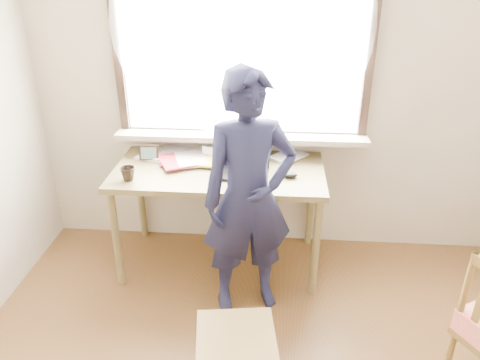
# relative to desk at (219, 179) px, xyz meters

# --- Properties ---
(room_shell) EXTENTS (3.52, 4.02, 2.61)m
(room_shell) POSITION_rel_desk_xyz_m (0.31, -1.43, 0.93)
(room_shell) COLOR #BDB098
(room_shell) RESTS_ON ground
(desk) EXTENTS (1.47, 0.73, 0.79)m
(desk) POSITION_rel_desk_xyz_m (0.00, 0.00, 0.00)
(desk) COLOR brown
(desk) RESTS_ON ground
(laptop) EXTENTS (0.39, 0.32, 0.25)m
(laptop) POSITION_rel_desk_xyz_m (0.17, -0.03, 0.14)
(laptop) COLOR black
(laptop) RESTS_ON desk
(mug_white) EXTENTS (0.17, 0.17, 0.10)m
(mug_white) POSITION_rel_desk_xyz_m (-0.09, 0.21, 0.13)
(mug_white) COLOR white
(mug_white) RESTS_ON desk
(mug_dark) EXTENTS (0.11, 0.11, 0.09)m
(mug_dark) POSITION_rel_desk_xyz_m (-0.58, -0.23, 0.13)
(mug_dark) COLOR black
(mug_dark) RESTS_ON desk
(mouse) EXTENTS (0.10, 0.07, 0.04)m
(mouse) POSITION_rel_desk_xyz_m (0.49, -0.10, 0.10)
(mouse) COLOR black
(mouse) RESTS_ON desk
(desk_clutter) EXTENTS (0.83, 0.48, 0.03)m
(desk_clutter) POSITION_rel_desk_xyz_m (-0.32, 0.15, 0.10)
(desk_clutter) COLOR #B22031
(desk_clutter) RESTS_ON desk
(book_a) EXTENTS (0.27, 0.33, 0.03)m
(book_a) POSITION_rel_desk_xyz_m (-0.46, 0.22, 0.10)
(book_a) COLOR white
(book_a) RESTS_ON desk
(book_b) EXTENTS (0.30, 0.31, 0.02)m
(book_b) POSITION_rel_desk_xyz_m (0.42, 0.30, 0.09)
(book_b) COLOR white
(book_b) RESTS_ON desk
(picture_frame) EXTENTS (0.14, 0.03, 0.11)m
(picture_frame) POSITION_rel_desk_xyz_m (-0.52, 0.10, 0.14)
(picture_frame) COLOR black
(picture_frame) RESTS_ON desk
(work_chair) EXTENTS (0.45, 0.43, 0.41)m
(work_chair) POSITION_rel_desk_xyz_m (0.22, -1.18, -0.36)
(work_chair) COLOR brown
(work_chair) RESTS_ON ground
(person) EXTENTS (0.67, 0.54, 1.60)m
(person) POSITION_rel_desk_xyz_m (0.24, -0.43, 0.09)
(person) COLOR black
(person) RESTS_ON ground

